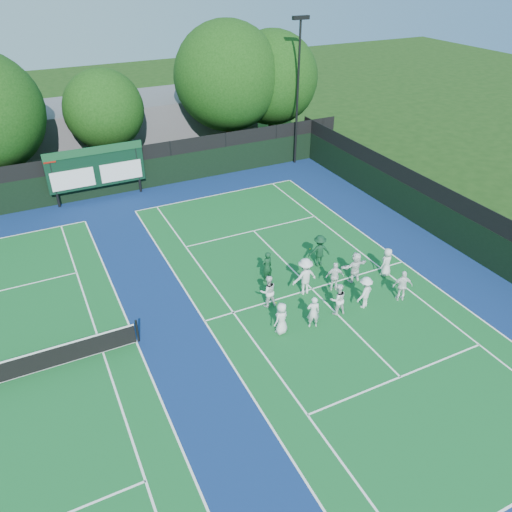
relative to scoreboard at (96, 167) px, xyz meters
name	(u,v)px	position (x,y,z in m)	size (l,w,h in m)	color
ground	(323,300)	(7.01, -15.59, -2.19)	(120.00, 120.00, 0.00)	#17360E
court_apron	(194,325)	(1.01, -14.59, -2.19)	(34.00, 32.00, 0.01)	navy
near_court	(312,289)	(7.01, -14.59, -2.18)	(11.05, 23.85, 0.01)	#125A25
back_fence	(113,175)	(1.01, 0.41, -0.83)	(34.00, 0.08, 3.00)	black
divider_fence_right	(458,225)	(16.01, -14.59, -0.83)	(0.08, 32.00, 3.00)	black
scoreboard	(96,167)	(0.00, 0.00, 0.00)	(6.00, 0.21, 3.55)	black
clubhouse	(140,123)	(5.01, 8.41, -0.19)	(18.00, 6.00, 4.00)	#5D5D62
light_pole_right	(298,76)	(14.51, 0.11, 4.11)	(1.20, 0.30, 10.12)	black
tree_c	(106,111)	(1.84, 3.99, 2.30)	(5.34, 5.34, 7.30)	black
tree_d	(229,79)	(10.93, 3.99, 3.53)	(7.79, 7.79, 9.82)	black
tree_e	(273,80)	(14.60, 3.99, 3.10)	(6.96, 6.96, 8.95)	black
tennis_ball_2	(365,289)	(9.29, -15.73, -2.16)	(0.07, 0.07, 0.07)	#BECE18
tennis_ball_3	(276,303)	(4.93, -14.80, -2.16)	(0.07, 0.07, 0.07)	#BECE18
tennis_ball_4	(310,249)	(8.87, -11.38, -2.16)	(0.07, 0.07, 0.07)	#BECE18
tennis_ball_5	(358,279)	(9.48, -14.88, -2.16)	(0.07, 0.07, 0.07)	#BECE18
player_front_0	(281,318)	(4.19, -16.69, -1.44)	(0.73, 0.48, 1.50)	silver
player_front_1	(313,312)	(5.58, -16.94, -1.42)	(0.56, 0.37, 1.54)	silver
player_front_2	(338,299)	(7.03, -16.64, -1.42)	(0.75, 0.58, 1.54)	white
player_front_3	(365,292)	(8.39, -16.77, -1.40)	(1.02, 0.59, 1.58)	silver
player_front_4	(403,286)	(10.25, -17.09, -1.41)	(0.91, 0.38, 1.56)	white
player_back_0	(268,291)	(4.54, -14.78, -1.39)	(0.77, 0.60, 1.59)	white
player_back_1	(305,276)	(6.51, -14.67, -1.25)	(1.21, 0.70, 1.88)	silver
player_back_2	(335,276)	(7.93, -15.06, -1.44)	(0.88, 0.36, 1.50)	white
player_back_3	(355,267)	(9.23, -14.87, -1.40)	(1.48, 0.47, 1.59)	white
player_back_4	(387,262)	(10.93, -15.13, -1.44)	(0.73, 0.48, 1.50)	silver
coach_left	(267,267)	(5.42, -12.98, -1.39)	(0.59, 0.38, 1.61)	#0F391E
coach_right	(319,251)	(8.42, -12.93, -1.33)	(1.12, 0.64, 1.73)	#0E351D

